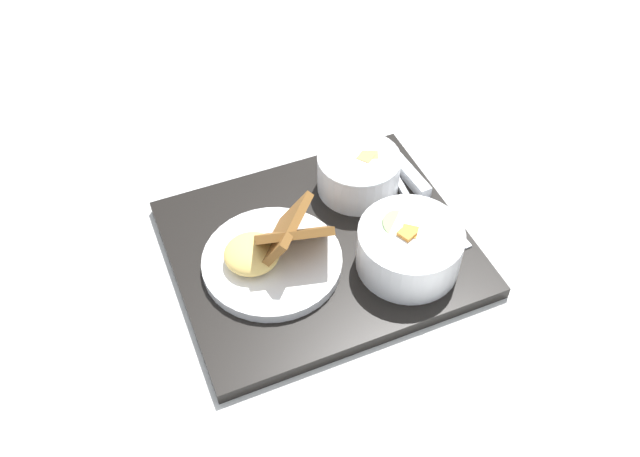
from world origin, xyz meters
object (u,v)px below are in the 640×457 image
object	(u,v)px
plate_main	(272,254)
bowl_salad	(410,246)
knife	(414,181)
bowl_soup	(359,170)
spoon	(407,197)

from	to	relation	value
plate_main	bowl_salad	bearing A→B (deg)	149.42
plate_main	knife	distance (m)	0.25
bowl_soup	knife	distance (m)	0.09
bowl_salad	knife	distance (m)	0.15
bowl_salad	spoon	bearing A→B (deg)	-125.01
knife	bowl_soup	bearing A→B (deg)	-113.91
bowl_soup	spoon	size ratio (longest dim) A/B	0.80
bowl_salad	bowl_soup	world-z (taller)	bowl_salad
bowl_soup	spoon	bearing A→B (deg)	129.72
bowl_soup	plate_main	size ratio (longest dim) A/B	0.65
spoon	plate_main	bearing A→B (deg)	-75.13
spoon	bowl_salad	bearing A→B (deg)	-21.98
plate_main	spoon	size ratio (longest dim) A/B	1.23
bowl_soup	bowl_salad	bearing A→B (deg)	82.11
plate_main	spoon	distance (m)	0.22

